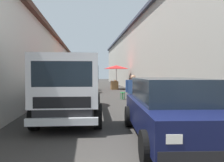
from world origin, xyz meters
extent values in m
plane|color=#33302D|center=(13.50, 0.00, 0.00)|extent=(90.00, 90.00, 0.00)
cube|color=beige|center=(15.75, 6.88, 2.13)|extent=(49.50, 7.00, 4.25)
cube|color=#4C3328|center=(15.75, 6.88, 4.37)|extent=(49.80, 7.50, 0.24)
cube|color=#A39E93|center=(15.75, -6.88, 3.08)|extent=(49.50, 7.00, 6.17)
cube|color=#383D4C|center=(15.75, -6.88, 6.29)|extent=(49.80, 7.50, 0.24)
cylinder|color=#9E9EA3|center=(14.85, 1.75, 1.14)|extent=(0.06, 0.06, 2.29)
cone|color=#D84C14|center=(14.85, 1.75, 2.14)|extent=(2.44, 2.44, 0.30)
sphere|color=#9E9EA3|center=(14.85, 1.75, 2.33)|extent=(0.07, 0.07, 0.07)
cube|color=olive|center=(14.72, 1.60, 0.40)|extent=(0.99, 0.79, 0.80)
sphere|color=orange|center=(14.86, 1.84, 0.85)|extent=(0.09, 0.09, 0.09)
sphere|color=orange|center=(14.85, 1.86, 0.85)|extent=(0.09, 0.09, 0.09)
sphere|color=orange|center=(14.44, 1.35, 0.85)|extent=(0.09, 0.09, 0.09)
sphere|color=orange|center=(14.87, 1.63, 0.90)|extent=(0.09, 0.09, 0.09)
sphere|color=orange|center=(14.47, 1.60, 0.85)|extent=(0.09, 0.09, 0.09)
sphere|color=orange|center=(14.39, 1.65, 0.85)|extent=(0.09, 0.09, 0.09)
cylinder|color=#9E9EA3|center=(18.47, -1.94, 1.18)|extent=(0.06, 0.06, 2.36)
cone|color=red|center=(18.47, -1.94, 2.20)|extent=(2.50, 2.50, 0.32)
sphere|color=#9E9EA3|center=(18.47, -1.94, 2.40)|extent=(0.07, 0.07, 0.07)
cube|color=brown|center=(18.30, -1.72, 0.40)|extent=(0.98, 0.66, 0.80)
sphere|color=orange|center=(18.46, -1.94, 0.85)|extent=(0.09, 0.09, 0.09)
sphere|color=orange|center=(18.02, -1.76, 0.85)|extent=(0.09, 0.09, 0.09)
sphere|color=orange|center=(18.26, -1.70, 0.90)|extent=(0.09, 0.09, 0.09)
sphere|color=orange|center=(18.53, -1.93, 0.85)|extent=(0.09, 0.09, 0.09)
sphere|color=orange|center=(18.34, -1.88, 0.85)|extent=(0.09, 0.09, 0.09)
sphere|color=orange|center=(18.48, -1.50, 0.85)|extent=(0.09, 0.09, 0.09)
cylinder|color=#9E9EA3|center=(17.40, 1.49, 1.09)|extent=(0.06, 0.06, 2.17)
cone|color=red|center=(17.40, 1.49, 1.95)|extent=(2.35, 2.35, 0.44)
sphere|color=#9E9EA3|center=(17.40, 1.49, 2.21)|extent=(0.07, 0.07, 0.07)
cube|color=olive|center=(17.58, 1.32, 0.40)|extent=(0.99, 0.79, 0.81)
sphere|color=orange|center=(17.34, 1.52, 0.85)|extent=(0.09, 0.09, 0.09)
sphere|color=orange|center=(17.76, 1.20, 0.85)|extent=(0.09, 0.09, 0.09)
sphere|color=orange|center=(17.34, 1.53, 0.85)|extent=(0.09, 0.09, 0.09)
sphere|color=orange|center=(17.93, 1.09, 0.85)|extent=(0.09, 0.09, 0.09)
sphere|color=orange|center=(17.71, 1.46, 0.91)|extent=(0.09, 0.09, 0.09)
sphere|color=orange|center=(17.92, 1.55, 0.85)|extent=(0.09, 0.09, 0.09)
cylinder|color=#9E9EA3|center=(7.75, 1.65, 1.01)|extent=(0.06, 0.06, 2.01)
cone|color=red|center=(7.75, 1.65, 1.78)|extent=(2.33, 2.33, 0.46)
sphere|color=#9E9EA3|center=(7.75, 1.65, 2.05)|extent=(0.07, 0.07, 0.07)
cube|color=olive|center=(7.93, 1.72, 0.35)|extent=(0.86, 0.57, 0.70)
sphere|color=orange|center=(8.05, 1.54, 0.75)|extent=(0.09, 0.09, 0.09)
sphere|color=orange|center=(7.92, 1.74, 0.75)|extent=(0.09, 0.09, 0.09)
sphere|color=orange|center=(8.11, 1.88, 0.80)|extent=(0.09, 0.09, 0.09)
sphere|color=orange|center=(8.14, 1.65, 0.75)|extent=(0.09, 0.09, 0.09)
sphere|color=orange|center=(7.96, 1.73, 0.75)|extent=(0.09, 0.09, 0.09)
cube|color=#0F1438|center=(2.13, -1.04, 0.57)|extent=(4.02, 2.02, 0.64)
cube|color=#19232D|center=(2.28, -1.05, 1.17)|extent=(2.45, 1.69, 0.56)
cube|color=black|center=(0.23, -0.89, 0.35)|extent=(0.23, 1.65, 0.20)
cube|color=silver|center=(0.26, -0.30, 0.63)|extent=(0.08, 0.24, 0.14)
cylinder|color=black|center=(0.88, -0.08, 0.30)|extent=(0.61, 0.25, 0.60)
cylinder|color=black|center=(3.39, -2.00, 0.30)|extent=(0.61, 0.25, 0.60)
cylinder|color=black|center=(3.52, -0.28, 0.30)|extent=(0.61, 0.25, 0.60)
cube|color=black|center=(5.04, 1.45, 0.50)|extent=(4.85, 1.65, 0.36)
cube|color=silver|center=(3.41, 1.51, 1.38)|extent=(1.60, 1.81, 1.40)
cube|color=#19232D|center=(2.67, 1.54, 1.55)|extent=(0.12, 1.47, 0.63)
cube|color=#19232D|center=(3.41, 1.51, 1.55)|extent=(1.11, 1.81, 0.45)
cube|color=black|center=(2.66, 1.54, 0.86)|extent=(0.11, 1.40, 0.28)
cube|color=silver|center=(2.58, 1.54, 0.40)|extent=(0.19, 1.75, 0.18)
cube|color=gray|center=(5.83, 0.60, 0.93)|extent=(3.16, 0.18, 0.50)
cube|color=gray|center=(5.89, 2.24, 0.93)|extent=(3.16, 0.18, 0.50)
cube|color=gray|center=(7.41, 1.36, 0.93)|extent=(0.12, 1.65, 0.50)
cylinder|color=black|center=(3.38, 0.64, 0.36)|extent=(0.73, 0.25, 0.72)
cylinder|color=black|center=(3.44, 2.38, 0.36)|extent=(0.73, 0.25, 0.72)
cylinder|color=black|center=(6.45, 0.52, 0.36)|extent=(0.73, 0.25, 0.72)
cylinder|color=black|center=(6.51, 2.27, 0.36)|extent=(0.73, 0.25, 0.72)
cylinder|color=#665B4C|center=(5.92, -0.85, 0.37)|extent=(0.14, 0.14, 0.75)
cylinder|color=#665B4C|center=(5.87, -0.99, 0.37)|extent=(0.14, 0.14, 0.75)
cube|color=#33518C|center=(5.90, -0.92, 1.03)|extent=(0.33, 0.48, 0.56)
sphere|color=#A57A5B|center=(5.90, -0.92, 1.41)|extent=(0.21, 0.21, 0.21)
cylinder|color=#33518C|center=(5.98, -0.67, 1.05)|extent=(0.08, 0.08, 0.50)
cylinder|color=#33518C|center=(5.81, -1.18, 1.05)|extent=(0.08, 0.08, 0.50)
cylinder|color=black|center=(10.24, -2.55, 0.22)|extent=(0.45, 0.15, 0.44)
cylinder|color=black|center=(9.00, -2.72, 0.22)|extent=(0.45, 0.17, 0.44)
cube|color=red|center=(9.57, -2.64, 0.27)|extent=(0.93, 0.40, 0.08)
ellipsoid|color=black|center=(9.27, -2.68, 0.64)|extent=(0.59, 0.33, 0.20)
cube|color=red|center=(10.19, -2.56, 0.67)|extent=(0.18, 0.34, 0.56)
cylinder|color=silver|center=(10.12, -2.57, 0.77)|extent=(0.28, 0.10, 0.68)
cylinder|color=black|center=(10.04, -2.58, 1.12)|extent=(0.55, 0.11, 0.04)
cylinder|color=#1E8C3F|center=(10.09, -1.19, 0.42)|extent=(0.30, 0.30, 0.03)
cylinder|color=#1E8C3F|center=(10.20, -1.19, 0.21)|extent=(0.04, 0.04, 0.42)
cylinder|color=#1E8C3F|center=(10.09, -1.08, 0.21)|extent=(0.04, 0.04, 0.42)
cylinder|color=#1E8C3F|center=(9.98, -1.19, 0.21)|extent=(0.04, 0.04, 0.42)
cylinder|color=#1E8C3F|center=(10.09, -1.31, 0.21)|extent=(0.04, 0.04, 0.42)
camera|label=1|loc=(-2.68, 0.93, 1.57)|focal=34.53mm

